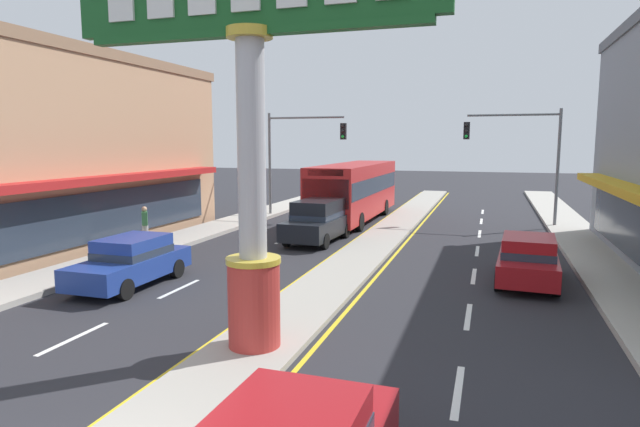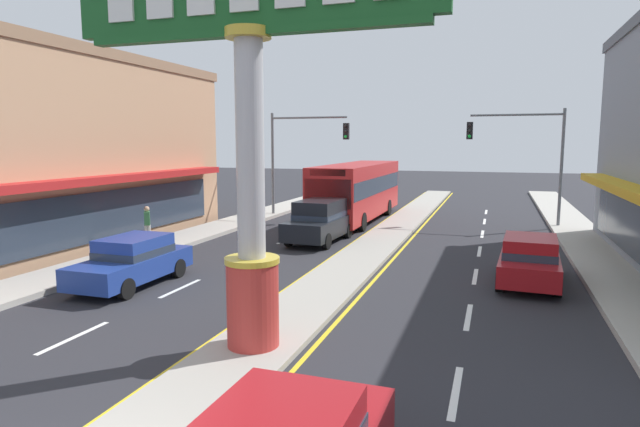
% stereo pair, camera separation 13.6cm
% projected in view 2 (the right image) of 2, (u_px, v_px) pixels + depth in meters
% --- Properties ---
extents(median_strip, '(1.99, 52.00, 0.14)m').
position_uv_depth(median_strip, '(378.00, 243.00, 23.42)').
color(median_strip, '#A39E93').
rests_on(median_strip, ground).
extents(sidewalk_left, '(2.25, 60.00, 0.18)m').
position_uv_depth(sidewalk_left, '(180.00, 240.00, 24.25)').
color(sidewalk_left, '#ADA89E').
rests_on(sidewalk_left, ground).
extents(sidewalk_right, '(2.25, 60.00, 0.18)m').
position_uv_depth(sidewalk_right, '(608.00, 268.00, 18.82)').
color(sidewalk_right, '#ADA89E').
rests_on(sidewalk_right, ground).
extents(lane_markings, '(8.73, 52.00, 0.01)m').
position_uv_depth(lane_markings, '(371.00, 251.00, 22.15)').
color(lane_markings, silver).
rests_on(lane_markings, ground).
extents(district_sign, '(7.94, 1.17, 8.03)m').
position_uv_depth(district_sign, '(250.00, 132.00, 10.92)').
color(district_sign, '#B7332D').
rests_on(district_sign, median_strip).
extents(storefront_left, '(8.11, 18.41, 8.31)m').
position_uv_depth(storefront_left, '(39.00, 150.00, 23.06)').
color(storefront_left, tan).
rests_on(storefront_left, ground).
extents(traffic_light_left_side, '(4.86, 0.46, 6.20)m').
position_uv_depth(traffic_light_left_side, '(300.00, 146.00, 31.39)').
color(traffic_light_left_side, slate).
rests_on(traffic_light_left_side, ground).
extents(traffic_light_right_side, '(4.86, 0.46, 6.20)m').
position_uv_depth(traffic_light_right_side, '(526.00, 147.00, 27.84)').
color(traffic_light_right_side, slate).
rests_on(traffic_light_right_side, ground).
extents(bus_far_right_lane, '(2.65, 11.22, 3.26)m').
position_uv_depth(bus_far_right_lane, '(358.00, 188.00, 30.42)').
color(bus_far_right_lane, '#B21E1E').
rests_on(bus_far_right_lane, ground).
extents(sedan_near_left_lane, '(1.85, 4.30, 1.53)m').
position_uv_depth(sedan_near_left_lane, '(133.00, 260.00, 16.80)').
color(sedan_near_left_lane, navy).
rests_on(sedan_near_left_lane, ground).
extents(suv_mid_left_lane, '(2.15, 4.69, 1.90)m').
position_uv_depth(suv_mid_left_lane, '(320.00, 220.00, 24.08)').
color(suv_mid_left_lane, black).
rests_on(suv_mid_left_lane, ground).
extents(sedan_far_left_oncoming, '(2.03, 4.40, 1.53)m').
position_uv_depth(sedan_far_left_oncoming, '(530.00, 259.00, 16.94)').
color(sedan_far_left_oncoming, maroon).
rests_on(sedan_far_left_oncoming, ground).
extents(pedestrian_near_kerb, '(0.41, 0.45, 1.67)m').
position_uv_depth(pedestrian_near_kerb, '(147.00, 224.00, 22.17)').
color(pedestrian_near_kerb, '#B7B2AD').
rests_on(pedestrian_near_kerb, sidewalk_left).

